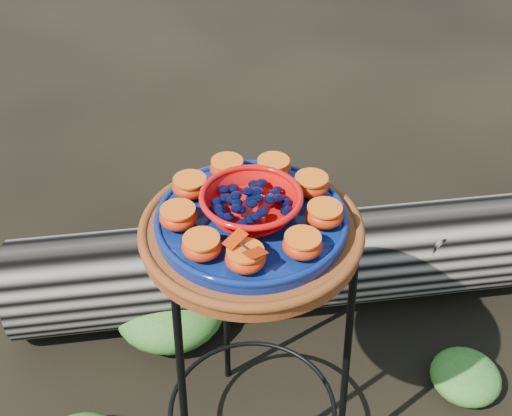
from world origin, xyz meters
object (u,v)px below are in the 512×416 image
object	(u,v)px
red_bowl	(251,206)
terracotta_saucer	(251,232)
cobalt_plate	(251,221)
plant_stand	(252,356)
driftwood_log	(278,263)

from	to	relation	value
red_bowl	terracotta_saucer	bearing A→B (deg)	0.00
cobalt_plate	red_bowl	xyz separation A→B (m)	(0.00, 0.00, 0.04)
plant_stand	cobalt_plate	distance (m)	0.39
red_bowl	driftwood_log	size ratio (longest dim) A/B	0.11
plant_stand	terracotta_saucer	distance (m)	0.37
terracotta_saucer	driftwood_log	size ratio (longest dim) A/B	0.26
terracotta_saucer	driftwood_log	xyz separation A→B (m)	(0.23, 0.46, -0.57)
terracotta_saucer	cobalt_plate	size ratio (longest dim) A/B	1.17
terracotta_saucer	cobalt_plate	distance (m)	0.03
cobalt_plate	driftwood_log	distance (m)	0.79
terracotta_saucer	cobalt_plate	bearing A→B (deg)	0.00
cobalt_plate	driftwood_log	xyz separation A→B (m)	(0.23, 0.46, -0.60)
plant_stand	red_bowl	size ratio (longest dim) A/B	3.99
plant_stand	driftwood_log	world-z (taller)	plant_stand
plant_stand	cobalt_plate	world-z (taller)	cobalt_plate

